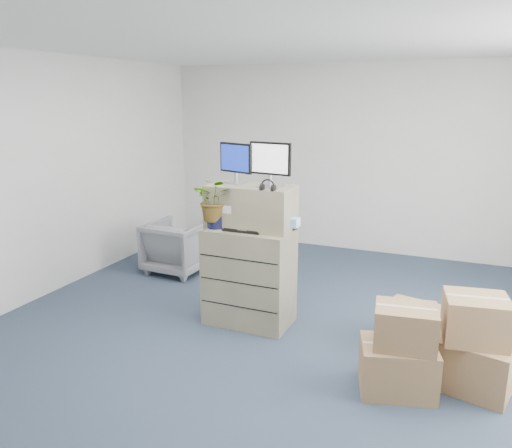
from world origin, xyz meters
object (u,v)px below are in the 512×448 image
object	(u,v)px
monitor_right	(270,162)
water_bottle	(263,217)
monitor_left	(236,161)
potted_plant	(215,206)
office_chair	(177,244)
keyboard	(243,230)
filing_cabinet_lower	(249,276)

from	to	relation	value
monitor_right	water_bottle	size ratio (longest dim) A/B	1.86
monitor_left	potted_plant	bearing A→B (deg)	-99.58
water_bottle	office_chair	bearing A→B (deg)	148.80
monitor_left	potted_plant	distance (m)	0.50
monitor_left	potted_plant	world-z (taller)	monitor_left
monitor_left	potted_plant	size ratio (longest dim) A/B	0.91
monitor_left	office_chair	size ratio (longest dim) A/B	0.54
monitor_left	office_chair	world-z (taller)	monitor_left
keyboard	potted_plant	distance (m)	0.37
filing_cabinet_lower	office_chair	world-z (taller)	filing_cabinet_lower
monitor_right	keyboard	size ratio (longest dim) A/B	1.08
potted_plant	filing_cabinet_lower	bearing A→B (deg)	25.65
monitor_right	potted_plant	bearing A→B (deg)	-151.94
keyboard	office_chair	distance (m)	2.00
water_bottle	office_chair	distance (m)	2.05
water_bottle	potted_plant	distance (m)	0.49
water_bottle	filing_cabinet_lower	bearing A→B (deg)	-147.12
filing_cabinet_lower	potted_plant	xyz separation A→B (m)	(-0.30, -0.15, 0.75)
monitor_left	keyboard	bearing A→B (deg)	-30.64
keyboard	potted_plant	world-z (taller)	potted_plant
monitor_left	office_chair	xyz separation A→B (m)	(-1.34, 0.98, -1.30)
office_chair	keyboard	bearing A→B (deg)	145.33
keyboard	potted_plant	size ratio (longest dim) A/B	0.91
keyboard	water_bottle	bearing A→B (deg)	51.15
water_bottle	potted_plant	world-z (taller)	potted_plant
monitor_left	monitor_right	size ratio (longest dim) A/B	0.93
potted_plant	monitor_left	bearing A→B (deg)	61.54
keyboard	potted_plant	xyz separation A→B (m)	(-0.28, -0.04, 0.23)
filing_cabinet_lower	monitor_left	bearing A→B (deg)	156.02
filing_cabinet_lower	monitor_right	world-z (taller)	monitor_right
filing_cabinet_lower	water_bottle	xyz separation A→B (m)	(0.12, 0.08, 0.62)
filing_cabinet_lower	water_bottle	bearing A→B (deg)	33.53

